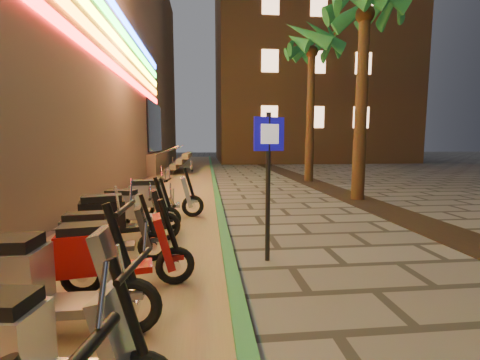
{
  "coord_description": "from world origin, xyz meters",
  "views": [
    {
      "loc": [
        -1.22,
        -2.77,
        1.82
      ],
      "look_at": [
        -0.67,
        2.58,
        1.2
      ],
      "focal_mm": 24.0,
      "sensor_mm": 36.0,
      "label": 1
    }
  ],
  "objects": [
    {
      "name": "scooter_4",
      "position": [
        -2.81,
        0.18,
        0.56
      ],
      "size": [
        1.82,
        0.64,
        1.29
      ],
      "rotation": [
        0.0,
        0.0,
        0.0
      ],
      "color": "black",
      "rests_on": "ground"
    },
    {
      "name": "scooter_8",
      "position": [
        -2.76,
        4.0,
        0.48
      ],
      "size": [
        1.58,
        0.58,
        1.11
      ],
      "rotation": [
        0.0,
        0.0,
        -0.09
      ],
      "color": "black",
      "rests_on": "ground"
    },
    {
      "name": "parking_strip",
      "position": [
        -2.6,
        10.0,
        0.01
      ],
      "size": [
        3.4,
        60.0,
        0.01
      ],
      "primitive_type": "cube",
      "color": "#8C7251",
      "rests_on": "ground"
    },
    {
      "name": "scooter_3",
      "position": [
        -2.4,
        -0.71,
        0.49
      ],
      "size": [
        1.6,
        0.63,
        1.12
      ],
      "rotation": [
        0.0,
        0.0,
        -0.13
      ],
      "color": "black",
      "rests_on": "ground"
    },
    {
      "name": "green_curb",
      "position": [
        -0.9,
        10.0,
        0.05
      ],
      "size": [
        0.18,
        60.0,
        0.1
      ],
      "primitive_type": "cube",
      "color": "#2A703D",
      "rests_on": "ground"
    },
    {
      "name": "scooter_9",
      "position": [
        -2.41,
        5.0,
        0.53
      ],
      "size": [
        1.75,
        0.66,
        1.23
      ],
      "rotation": [
        0.0,
        0.0,
        0.11
      ],
      "color": "black",
      "rests_on": "ground"
    },
    {
      "name": "scooter_7",
      "position": [
        -2.77,
        2.95,
        0.53
      ],
      "size": [
        1.71,
        0.89,
        1.21
      ],
      "rotation": [
        0.0,
        0.0,
        0.29
      ],
      "color": "black",
      "rests_on": "ground"
    },
    {
      "name": "scooter_5",
      "position": [
        -2.39,
        1.12,
        0.49
      ],
      "size": [
        1.61,
        0.71,
        1.13
      ],
      "rotation": [
        0.0,
        0.0,
        0.19
      ],
      "color": "black",
      "rests_on": "ground"
    },
    {
      "name": "pedestrian_sign",
      "position": [
        -0.3,
        1.98,
        1.47
      ],
      "size": [
        0.48,
        0.18,
        2.27
      ],
      "rotation": [
        0.0,
        0.0,
        0.31
      ],
      "color": "black",
      "rests_on": "ground"
    },
    {
      "name": "scooter_6",
      "position": [
        -2.77,
        2.05,
        0.46
      ],
      "size": [
        1.51,
        0.61,
        1.06
      ],
      "rotation": [
        0.0,
        0.0,
        0.14
      ],
      "color": "black",
      "rests_on": "ground"
    },
    {
      "name": "ground",
      "position": [
        0.0,
        0.0,
        0.0
      ],
      "size": [
        120.0,
        120.0,
        0.0
      ],
      "primitive_type": "plane",
      "color": "#474442",
      "rests_on": "ground"
    },
    {
      "name": "palm_c",
      "position": [
        3.6,
        7.0,
        5.73
      ],
      "size": [
        2.97,
        3.02,
        6.91
      ],
      "color": "#472D19",
      "rests_on": "ground"
    },
    {
      "name": "apartment_block",
      "position": [
        9.0,
        32.0,
        12.5
      ],
      "size": [
        18.0,
        16.06,
        25.0
      ],
      "color": "brown",
      "rests_on": "ground"
    },
    {
      "name": "planting_strip",
      "position": [
        3.6,
        5.0,
        0.01
      ],
      "size": [
        1.2,
        40.0,
        0.02
      ],
      "primitive_type": "cube",
      "color": "black",
      "rests_on": "ground"
    },
    {
      "name": "palm_d",
      "position": [
        3.6,
        12.0,
        5.94
      ],
      "size": [
        2.97,
        3.02,
        7.16
      ],
      "color": "#472D19",
      "rests_on": "ground"
    }
  ]
}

